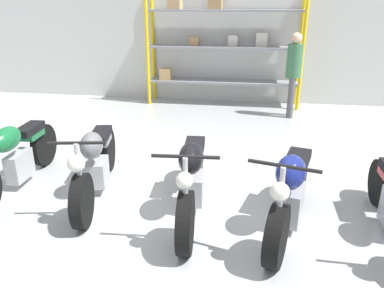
# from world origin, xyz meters

# --- Properties ---
(ground_plane) EXTENTS (30.00, 30.00, 0.00)m
(ground_plane) POSITION_xyz_m (0.00, 0.00, 0.00)
(ground_plane) COLOR #B2B7B7
(back_wall) EXTENTS (30.00, 0.08, 3.60)m
(back_wall) POSITION_xyz_m (0.00, 5.49, 1.80)
(back_wall) COLOR silver
(back_wall) RESTS_ON ground_plane
(shelving_rack) EXTENTS (3.67, 0.63, 2.71)m
(shelving_rack) POSITION_xyz_m (-0.03, 5.13, 1.43)
(shelving_rack) COLOR yellow
(shelving_rack) RESTS_ON ground_plane
(motorcycle_green) EXTENTS (0.61, 2.18, 1.02)m
(motorcycle_green) POSITION_xyz_m (-2.37, 0.22, 0.47)
(motorcycle_green) COLOR black
(motorcycle_green) RESTS_ON ground_plane
(motorcycle_grey) EXTENTS (0.70, 2.16, 1.01)m
(motorcycle_grey) POSITION_xyz_m (-1.24, 0.21, 0.44)
(motorcycle_grey) COLOR black
(motorcycle_grey) RESTS_ON ground_plane
(motorcycle_black) EXTENTS (0.65, 2.20, 1.04)m
(motorcycle_black) POSITION_xyz_m (0.07, -0.07, 0.46)
(motorcycle_black) COLOR black
(motorcycle_black) RESTS_ON ground_plane
(motorcycle_blue) EXTENTS (0.80, 1.96, 1.04)m
(motorcycle_blue) POSITION_xyz_m (1.18, -0.24, 0.44)
(motorcycle_blue) COLOR black
(motorcycle_blue) RESTS_ON ground_plane
(person_browsing) EXTENTS (0.34, 0.34, 1.80)m
(person_browsing) POSITION_xyz_m (1.60, 4.24, 1.07)
(person_browsing) COLOR #595960
(person_browsing) RESTS_ON ground_plane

